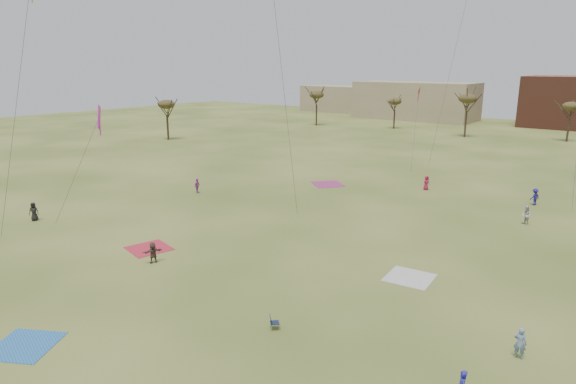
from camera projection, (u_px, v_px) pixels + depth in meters
The scene contains 16 objects.
ground at pixel (164, 322), 29.52m from camera, with size 260.00×260.00×0.00m, color #394E18.
spectator_fore_c at pixel (153, 253), 38.16m from camera, with size 1.51×0.48×1.63m, color brown.
flyer_mid_a at pixel (34, 212), 48.45m from camera, with size 0.89×0.58×1.82m, color black.
flyer_mid_c at pixel (520, 343), 25.74m from camera, with size 0.63×0.41×1.71m, color #6984B0.
spectator_mid_d at pixel (197, 186), 58.92m from camera, with size 1.02×0.42×1.74m, color #AF49AE.
spectator_mid_e at pixel (526, 215), 47.23m from camera, with size 0.88×0.69×1.82m, color #BDBDBD.
flyer_far_b at pixel (426, 183), 60.37m from camera, with size 0.84×0.55×1.72m, color #A81C41.
flyer_far_c at pixel (535, 197), 53.81m from camera, with size 1.19×0.68×1.84m, color navy.
blanket_red at pixel (149, 249), 41.28m from camera, with size 3.16×3.16×0.03m, color #B92538.
blanket_blue at pixel (25, 346), 27.05m from camera, with size 3.18×3.18×0.03m, color #2A6BB6.
blanket_cream at pixel (410, 278), 35.65m from camera, with size 3.15×3.15×0.03m, color beige.
blanket_plum at pixel (328, 184), 63.34m from camera, with size 3.61×3.61×0.03m, color #9B2F6D.
camp_chair_center at pixel (274, 325), 28.67m from camera, with size 0.74×0.74×0.87m.
tree_line at pixel (502, 108), 90.22m from camera, with size 117.44×49.32×8.91m.
building_tan at pixel (415, 101), 137.28m from camera, with size 32.00×14.00×10.00m, color #937F60.
building_tan_west at pixel (336, 99), 160.61m from camera, with size 20.00×12.00×8.00m, color #937F60.
Camera 1 is at (22.05, -16.71, 14.78)m, focal length 31.23 mm.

